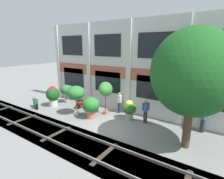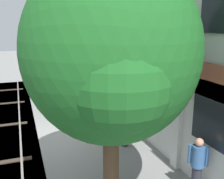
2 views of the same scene
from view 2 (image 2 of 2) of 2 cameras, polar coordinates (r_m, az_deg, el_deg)
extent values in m
plane|color=gray|center=(11.49, -10.56, -9.41)|extent=(80.00, 80.00, 0.00)
cube|color=silver|center=(11.58, 5.12, 8.88)|extent=(15.65, 0.50, 7.00)
cube|color=#AD5B42|center=(11.51, 3.85, 6.86)|extent=(15.65, 0.06, 0.90)
cube|color=silver|center=(18.87, -5.97, 10.75)|extent=(0.36, 0.16, 7.00)
cube|color=silver|center=(15.11, -2.31, 10.07)|extent=(0.36, 0.16, 7.00)
cube|color=silver|center=(11.46, 3.69, 8.85)|extent=(0.36, 0.16, 7.00)
cube|color=silver|center=(8.04, 14.92, 6.30)|extent=(0.36, 0.16, 7.00)
cube|color=black|center=(17.11, -4.17, 6.27)|extent=(2.50, 0.04, 1.70)
cube|color=black|center=(13.43, 0.40, 4.23)|extent=(2.50, 0.04, 1.70)
cube|color=black|center=(9.92, 8.24, 0.64)|extent=(2.50, 0.04, 1.70)
cube|color=black|center=(16.98, -4.35, 16.02)|extent=(2.50, 0.04, 1.70)
cube|color=black|center=(13.26, 0.42, 16.68)|extent=(2.50, 0.04, 1.70)
cube|color=black|center=(9.69, 8.86, 17.58)|extent=(2.50, 0.04, 1.70)
cube|color=#5B5449|center=(11.48, -22.87, -11.12)|extent=(23.65, 2.80, 0.28)
cube|color=slate|center=(11.36, -19.30, -9.87)|extent=(23.65, 0.07, 0.15)
cube|color=#382D23|center=(19.99, -21.83, -0.11)|extent=(0.24, 2.10, 0.03)
cube|color=#382D23|center=(16.64, -22.12, -2.81)|extent=(0.24, 2.10, 0.03)
cube|color=#382D23|center=(13.14, -22.59, -7.20)|extent=(0.24, 2.10, 0.03)
cylinder|color=#4C3826|center=(6.72, -0.23, -13.82)|extent=(0.40, 0.40, 2.74)
ellipsoid|color=#19561E|center=(5.98, -0.25, 8.28)|extent=(4.02, 4.02, 4.24)
sphere|color=#19561E|center=(7.04, -1.46, 5.63)|extent=(2.21, 2.21, 2.21)
sphere|color=#19561E|center=(5.04, 1.45, 2.35)|extent=(2.21, 2.21, 2.21)
cylinder|color=#B76647|center=(13.04, -9.38, -5.24)|extent=(0.64, 0.64, 0.54)
ellipsoid|color=#236B28|center=(12.82, -9.50, -2.10)|extent=(1.29, 1.29, 1.11)
cylinder|color=beige|center=(14.29, -10.83, -4.22)|extent=(0.32, 0.32, 0.24)
cylinder|color=brown|center=(14.07, -10.97, -1.24)|extent=(0.07, 0.07, 1.30)
ellipsoid|color=#2D7A33|center=(13.88, -11.13, 2.16)|extent=(1.33, 1.33, 1.02)
cylinder|color=beige|center=(17.24, -11.59, -0.55)|extent=(0.69, 0.69, 0.58)
ellipsoid|color=#19561E|center=(17.07, -11.72, 2.04)|extent=(1.15, 1.15, 1.20)
sphere|color=red|center=(16.99, -11.78, 3.32)|extent=(0.63, 0.63, 0.63)
cylinder|color=gray|center=(11.17, -0.19, -8.49)|extent=(0.57, 0.57, 0.50)
ellipsoid|color=#286023|center=(10.95, -0.19, -5.50)|extent=(1.02, 1.02, 0.86)
sphere|color=yellow|center=(10.86, -0.19, -4.11)|extent=(0.56, 0.56, 0.56)
cylinder|color=#B76647|center=(12.91, -3.73, -5.87)|extent=(0.37, 0.37, 0.29)
cylinder|color=#4C3826|center=(12.64, -3.79, -2.07)|extent=(0.07, 0.07, 1.49)
ellipsoid|color=#388438|center=(12.41, -3.86, 2.21)|extent=(1.05, 1.05, 1.08)
cylinder|color=gray|center=(17.33, -7.16, -0.90)|extent=(0.39, 0.39, 0.23)
cylinder|color=#4C3826|center=(17.21, -7.21, 0.78)|extent=(0.07, 0.07, 0.81)
ellipsoid|color=#2D7A33|center=(17.09, -7.27, 2.71)|extent=(1.03, 1.03, 0.92)
cylinder|color=black|center=(17.58, -16.04, -0.71)|extent=(0.48, 0.26, 0.48)
cylinder|color=black|center=(18.42, -15.24, -0.01)|extent=(0.48, 0.26, 0.48)
cube|color=#196B38|center=(18.00, -15.63, -0.22)|extent=(0.72, 0.47, 0.08)
ellipsoid|color=#196B38|center=(18.19, -15.45, 0.71)|extent=(0.62, 0.44, 0.36)
cube|color=black|center=(18.14, -15.49, 1.33)|extent=(0.49, 0.36, 0.10)
cube|color=#196B38|center=(17.58, -16.04, 0.43)|extent=(0.21, 0.30, 0.60)
cylinder|color=#B7B7BF|center=(17.48, -16.14, 1.63)|extent=(0.21, 0.48, 0.03)
cylinder|color=black|center=(15.05, -4.37, -2.62)|extent=(0.27, 0.48, 0.48)
cylinder|color=black|center=(15.19, -7.74, -2.55)|extent=(0.27, 0.48, 0.48)
cube|color=red|center=(15.10, -6.10, -2.44)|extent=(0.49, 0.72, 0.08)
ellipsoid|color=red|center=(15.08, -7.10, -1.54)|extent=(0.46, 0.62, 0.36)
cube|color=black|center=(15.03, -7.12, -0.81)|extent=(0.37, 0.49, 0.10)
cube|color=red|center=(14.96, -4.69, -1.36)|extent=(0.30, 0.22, 0.60)
cylinder|color=#B7B7BF|center=(14.87, -4.65, 0.05)|extent=(0.47, 0.22, 0.03)
cylinder|color=#33598C|center=(7.45, 18.25, -13.66)|extent=(0.34, 0.34, 0.58)
sphere|color=tan|center=(7.28, 18.49, -10.84)|extent=(0.22, 0.22, 0.22)
cylinder|color=#33598C|center=(7.44, 16.54, -13.29)|extent=(0.09, 0.09, 0.53)
cylinder|color=#33598C|center=(7.43, 20.01, -13.61)|extent=(0.09, 0.09, 0.53)
cylinder|color=#282833|center=(10.12, 2.68, -9.88)|extent=(0.26, 0.26, 0.85)
cylinder|color=#33598C|center=(9.85, 2.73, -6.07)|extent=(0.34, 0.34, 0.58)
sphere|color=tan|center=(9.72, 2.76, -3.86)|extent=(0.22, 0.22, 0.22)
cylinder|color=#33598C|center=(9.92, 1.55, -5.73)|extent=(0.09, 0.09, 0.52)
cylinder|color=#33598C|center=(9.76, 3.93, -6.09)|extent=(0.09, 0.09, 0.52)
cylinder|color=#282833|center=(12.44, 0.94, -5.25)|extent=(0.26, 0.26, 0.85)
cylinder|color=silver|center=(12.23, 0.95, -2.10)|extent=(0.34, 0.34, 0.57)
sphere|color=tan|center=(12.12, 0.96, -0.31)|extent=(0.22, 0.22, 0.22)
cylinder|color=silver|center=(12.42, 1.31, -1.72)|extent=(0.09, 0.09, 0.51)
cylinder|color=silver|center=(12.02, 0.59, -2.24)|extent=(0.09, 0.09, 0.51)
camera|label=1|loc=(8.14, -79.59, 7.17)|focal=28.00mm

